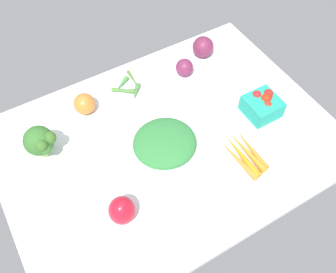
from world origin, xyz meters
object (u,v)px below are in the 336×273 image
(red_onion_near_basket, at_px, (203,47))
(broccoli_head, at_px, (40,141))
(heirloom_tomato_orange, at_px, (84,104))
(carrot_bunch, at_px, (244,154))
(leafy_greens_clump, at_px, (165,143))
(bell_pepper_red, at_px, (122,210))
(okra_pile, at_px, (127,88))
(berry_basket, at_px, (263,105))
(red_onion_center, at_px, (184,67))

(red_onion_near_basket, bearing_deg, broccoli_head, 11.15)
(heirloom_tomato_orange, distance_m, carrot_bunch, 0.54)
(heirloom_tomato_orange, xyz_separation_m, leafy_greens_clump, (-0.15, 0.26, -0.01))
(red_onion_near_basket, distance_m, bell_pepper_red, 0.71)
(leafy_greens_clump, distance_m, okra_pile, 0.28)
(broccoli_head, height_order, berry_basket, broccoli_head)
(okra_pile, bearing_deg, red_onion_center, 170.61)
(red_onion_near_basket, xyz_separation_m, okra_pile, (0.33, 0.02, -0.03))
(red_onion_center, xyz_separation_m, okra_pile, (0.21, -0.04, -0.02))
(leafy_greens_clump, height_order, okra_pile, leafy_greens_clump)
(red_onion_near_basket, xyz_separation_m, broccoli_head, (0.67, 0.13, 0.03))
(heirloom_tomato_orange, relative_size, broccoli_head, 0.62)
(carrot_bunch, distance_m, broccoli_head, 0.61)
(carrot_bunch, bearing_deg, red_onion_center, -94.31)
(berry_basket, bearing_deg, red_onion_near_basket, -87.44)
(red_onion_center, relative_size, okra_pile, 0.45)
(broccoli_head, height_order, okra_pile, broccoli_head)
(red_onion_center, distance_m, red_onion_near_basket, 0.12)
(heirloom_tomato_orange, distance_m, okra_pile, 0.17)
(red_onion_center, bearing_deg, broccoli_head, 8.31)
(heirloom_tomato_orange, xyz_separation_m, berry_basket, (-0.50, 0.30, -0.00))
(heirloom_tomato_orange, height_order, bell_pepper_red, bell_pepper_red)
(red_onion_near_basket, height_order, bell_pepper_red, bell_pepper_red)
(leafy_greens_clump, height_order, berry_basket, berry_basket)
(carrot_bunch, distance_m, red_onion_center, 0.40)
(carrot_bunch, distance_m, red_onion_near_basket, 0.47)
(bell_pepper_red, bearing_deg, okra_pile, -118.08)
(heirloom_tomato_orange, relative_size, leafy_greens_clump, 0.36)
(red_onion_center, distance_m, bell_pepper_red, 0.59)
(red_onion_near_basket, relative_size, broccoli_head, 0.68)
(red_onion_center, bearing_deg, red_onion_near_basket, -155.86)
(leafy_greens_clump, xyz_separation_m, okra_pile, (-0.01, -0.28, -0.02))
(leafy_greens_clump, bearing_deg, bell_pepper_red, 33.61)
(red_onion_near_basket, height_order, broccoli_head, broccoli_head)
(broccoli_head, bearing_deg, red_onion_near_basket, -168.85)
(carrot_bunch, distance_m, berry_basket, 0.19)
(berry_basket, distance_m, okra_pile, 0.47)
(heirloom_tomato_orange, distance_m, broccoli_head, 0.21)
(red_onion_center, height_order, broccoli_head, broccoli_head)
(carrot_bunch, height_order, okra_pile, carrot_bunch)
(red_onion_center, bearing_deg, okra_pile, -9.39)
(carrot_bunch, bearing_deg, bell_pepper_red, -0.86)
(red_onion_center, relative_size, red_onion_near_basket, 0.80)
(broccoli_head, distance_m, leafy_greens_clump, 0.37)
(broccoli_head, bearing_deg, heirloom_tomato_orange, -150.64)
(leafy_greens_clump, xyz_separation_m, bell_pepper_red, (0.22, 0.14, 0.02))
(heirloom_tomato_orange, height_order, berry_basket, berry_basket)
(leafy_greens_clump, bearing_deg, berry_basket, 174.07)
(red_onion_near_basket, bearing_deg, carrot_bunch, 72.25)
(berry_basket, bearing_deg, broccoli_head, -16.41)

